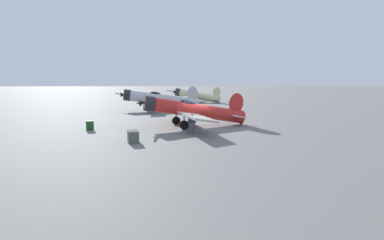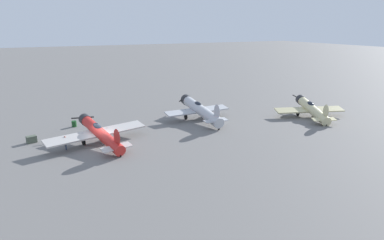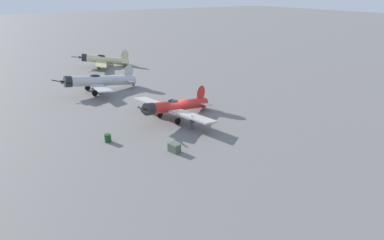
{
  "view_description": "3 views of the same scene",
  "coord_description": "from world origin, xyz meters",
  "views": [
    {
      "loc": [
        -28.6,
        1.53,
        4.29
      ],
      "look_at": [
        -3.93,
        0.65,
        1.1
      ],
      "focal_mm": 28.79,
      "sensor_mm": 36.0,
      "label": 1
    },
    {
      "loc": [
        -6.28,
        -37.3,
        13.7
      ],
      "look_at": [
        11.9,
        0.29,
        1.6
      ],
      "focal_mm": 30.77,
      "sensor_mm": 36.0,
      "label": 2
    },
    {
      "loc": [
        -31.17,
        18.09,
        14.26
      ],
      "look_at": [
        -3.93,
        0.65,
        1.1
      ],
      "focal_mm": 30.23,
      "sensor_mm": 36.0,
      "label": 3
    }
  ],
  "objects": [
    {
      "name": "ground_plane",
      "position": [
        0.0,
        0.0,
        0.0
      ],
      "size": [
        400.0,
        400.0,
        0.0
      ],
      "primitive_type": "plane",
      "color": "slate"
    },
    {
      "name": "airplane_foreground",
      "position": [
        -0.13,
        0.51,
        1.52
      ],
      "size": [
        12.3,
        10.1,
        3.18
      ],
      "rotation": [
        0.0,
        0.0,
        1.82
      ],
      "color": "red",
      "rests_on": "ground_plane"
    },
    {
      "name": "airplane_mid_apron",
      "position": [
        15.29,
        4.69,
        1.63
      ],
      "size": [
        10.12,
        12.02,
        3.54
      ],
      "rotation": [
        0.0,
        0.0,
        1.6
      ],
      "color": "#B7BABF",
      "rests_on": "ground_plane"
    },
    {
      "name": "airplane_far_line",
      "position": [
        31.37,
        -1.37,
        1.34
      ],
      "size": [
        10.82,
        10.55,
        3.2
      ],
      "rotation": [
        0.0,
        0.0,
        1.25
      ],
      "color": "beige",
      "rests_on": "ground_plane"
    },
    {
      "name": "ground_crew_mechanic",
      "position": [
        -3.93,
        0.65,
        0.98
      ],
      "size": [
        0.25,
        0.63,
        1.63
      ],
      "rotation": [
        0.0,
        0.0,
        0.07
      ],
      "color": "#384766",
      "rests_on": "ground_plane"
    },
    {
      "name": "equipment_crate",
      "position": [
        -7.43,
        4.87,
        0.41
      ],
      "size": [
        1.25,
        0.98,
        0.83
      ],
      "rotation": [
        0.0,
        0.0,
        3.39
      ],
      "color": "#4C5647",
      "rests_on": "ground_plane"
    },
    {
      "name": "fuel_drum",
      "position": [
        -1.99,
        9.42,
        0.41
      ],
      "size": [
        0.69,
        0.69,
        0.83
      ],
      "color": "#19471E",
      "rests_on": "ground_plane"
    }
  ]
}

